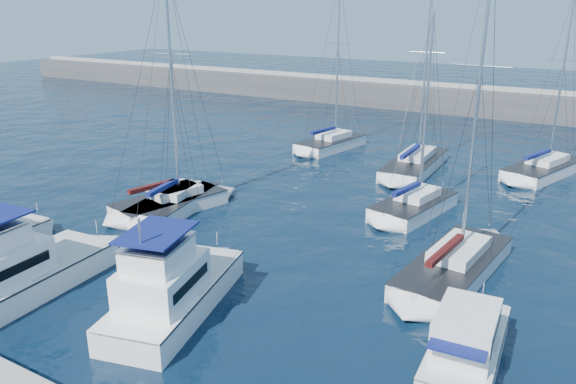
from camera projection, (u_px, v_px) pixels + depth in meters
The scene contains 12 objects.
ground at pixel (244, 287), 27.13m from camera, with size 220.00×220.00×0.00m, color black.
breakwater at pixel (483, 105), 69.31m from camera, with size 160.00×6.00×4.45m.
motor_yacht_port_inner at pixel (10, 275), 25.93m from camera, with size 4.25×9.36×4.69m.
motor_yacht_stbd_inner at pixel (171, 291), 24.43m from camera, with size 5.10×9.00×4.69m.
motor_yacht_stbd_outer at pixel (466, 348), 20.72m from camera, with size 2.79×6.51×3.20m.
sailboat_mid_a at pixel (174, 202), 37.13m from camera, with size 4.29×7.76×16.17m.
sailboat_mid_b at pixel (170, 203), 37.03m from camera, with size 4.88×7.94×15.71m.
sailboat_mid_c at pixel (414, 206), 36.54m from camera, with size 4.17×7.25×12.90m.
sailboat_mid_d at pixel (454, 266), 28.18m from camera, with size 4.10×9.29×16.58m.
sailboat_back_a at pixel (331, 143), 52.81m from camera, with size 4.41×7.94×15.37m.
sailboat_back_b at pixel (415, 164), 46.07m from camera, with size 3.43×9.84×15.04m.
sailboat_back_c at pixel (544, 169), 44.66m from camera, with size 5.55×8.87×14.28m.
Camera 1 is at (14.08, -19.83, 13.05)m, focal length 35.00 mm.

